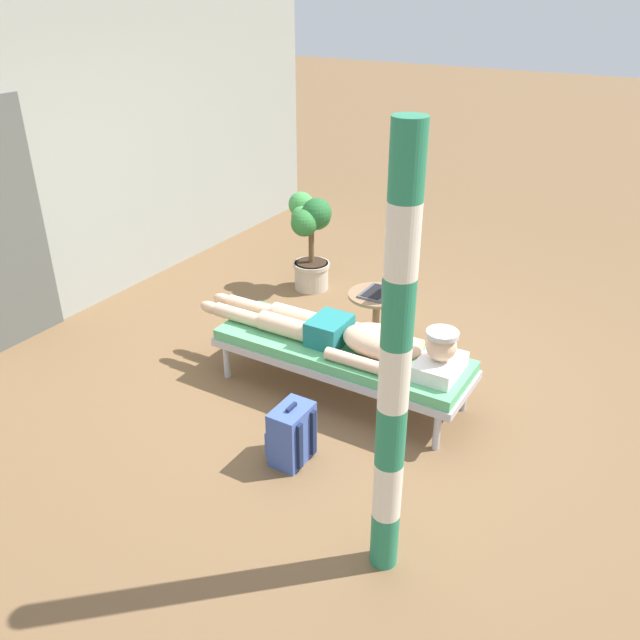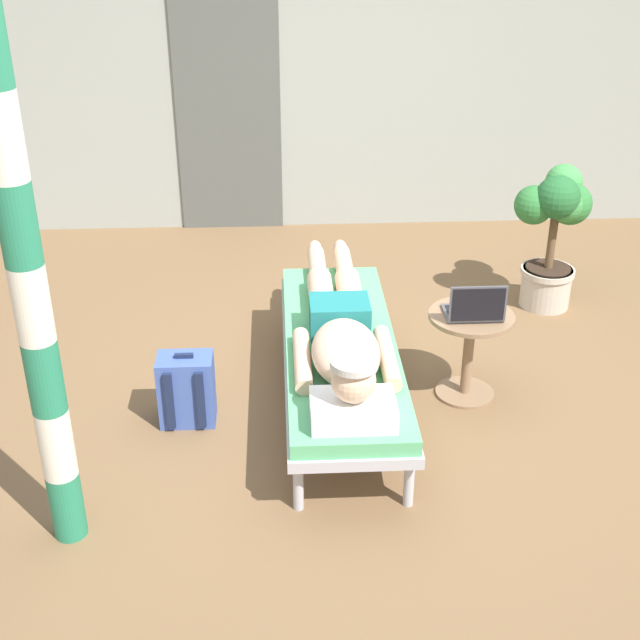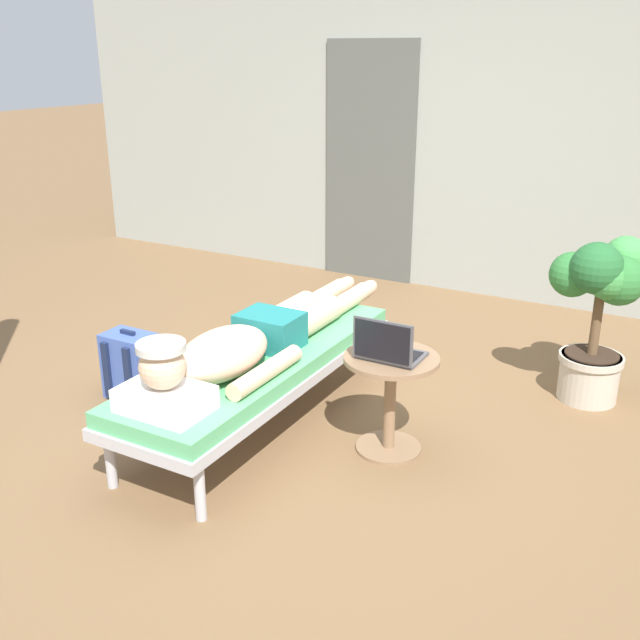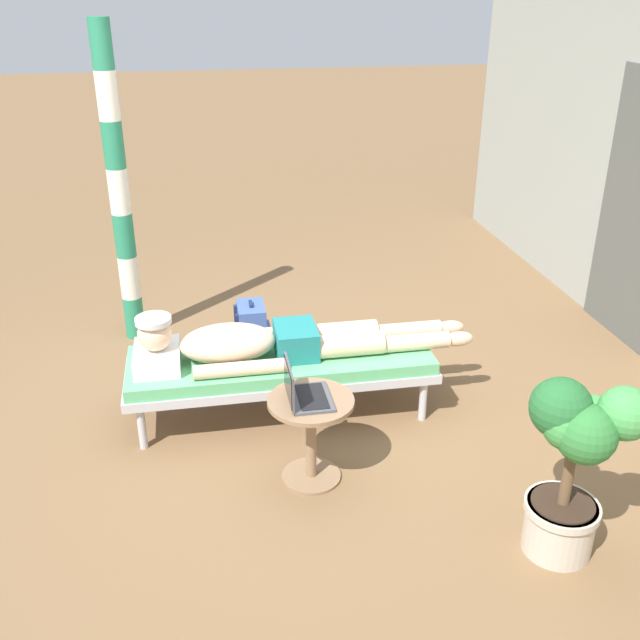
% 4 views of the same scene
% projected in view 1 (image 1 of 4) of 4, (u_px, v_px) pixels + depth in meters
% --- Properties ---
extents(ground_plane, '(40.00, 40.00, 0.00)m').
position_uv_depth(ground_plane, '(342.00, 379.00, 5.25)').
color(ground_plane, brown).
extents(house_wall_back, '(7.60, 0.20, 2.70)m').
position_uv_depth(house_wall_back, '(53.00, 168.00, 5.77)').
color(house_wall_back, '#999E93').
rests_on(house_wall_back, ground).
extents(lounge_chair, '(0.63, 1.97, 0.42)m').
position_uv_depth(lounge_chair, '(341.00, 354.00, 4.92)').
color(lounge_chair, '#B7B7BC').
rests_on(lounge_chair, ground).
extents(person_reclining, '(0.53, 2.17, 0.33)m').
position_uv_depth(person_reclining, '(353.00, 336.00, 4.80)').
color(person_reclining, white).
rests_on(person_reclining, lounge_chair).
extents(side_table, '(0.48, 0.48, 0.52)m').
position_uv_depth(side_table, '(376.00, 312.00, 5.51)').
color(side_table, '#8C6B4C').
rests_on(side_table, ground).
extents(laptop, '(0.31, 0.24, 0.23)m').
position_uv_depth(laptop, '(383.00, 289.00, 5.38)').
color(laptop, '#4C4C51').
rests_on(laptop, side_table).
extents(backpack, '(0.30, 0.26, 0.42)m').
position_uv_depth(backpack, '(291.00, 434.00, 4.30)').
color(backpack, '#3F59A5').
rests_on(backpack, ground).
extents(potted_plant, '(0.52, 0.52, 0.97)m').
position_uv_depth(potted_plant, '(311.00, 232.00, 6.50)').
color(potted_plant, '#BFB29E').
rests_on(potted_plant, ground).
extents(porch_post, '(0.15, 0.15, 2.37)m').
position_uv_depth(porch_post, '(394.00, 377.00, 3.07)').
color(porch_post, '#267F59').
rests_on(porch_post, ground).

